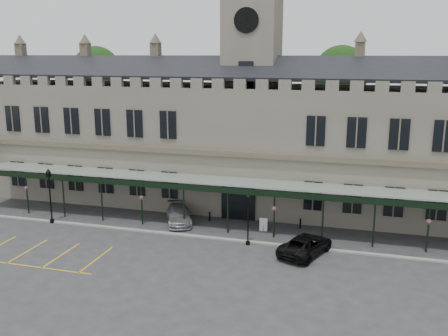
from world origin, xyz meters
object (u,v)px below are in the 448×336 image
(station_building, at_px, (251,142))
(car_van, at_px, (306,245))
(clock_tower, at_px, (252,74))
(sign_board, at_px, (263,225))
(car_taxi, at_px, (179,215))
(lamp_post_left, at_px, (50,191))
(lamp_post_mid, at_px, (248,214))

(station_building, bearing_deg, car_van, -58.96)
(car_van, bearing_deg, station_building, -37.91)
(clock_tower, height_order, sign_board, clock_tower)
(car_taxi, bearing_deg, car_van, -44.12)
(station_building, height_order, clock_tower, clock_tower)
(station_building, bearing_deg, car_taxi, -124.09)
(lamp_post_left, relative_size, car_taxi, 0.99)
(lamp_post_left, bearing_deg, sign_board, 9.25)
(station_building, bearing_deg, clock_tower, 90.00)
(station_building, xyz_separation_m, lamp_post_left, (-16.13, -10.55, -3.46))
(lamp_post_left, relative_size, sign_board, 4.29)
(station_building, xyz_separation_m, lamp_post_mid, (2.29, -10.94, -3.88))
(sign_board, xyz_separation_m, car_taxi, (-7.87, 0.07, 0.17))
(station_building, relative_size, car_van, 11.05)
(lamp_post_left, bearing_deg, station_building, 33.19)
(lamp_post_left, xyz_separation_m, car_taxi, (11.13, 3.17, -2.27))
(station_building, distance_m, car_van, 14.73)
(clock_tower, height_order, lamp_post_left, clock_tower)
(lamp_post_mid, xyz_separation_m, sign_board, (0.58, 3.48, -2.01))
(station_building, xyz_separation_m, car_van, (7.00, -11.63, -5.71))
(lamp_post_mid, distance_m, car_taxi, 8.31)
(station_building, relative_size, sign_board, 50.72)
(lamp_post_mid, height_order, car_van, lamp_post_mid)
(sign_board, bearing_deg, clock_tower, 106.51)
(clock_tower, xyz_separation_m, lamp_post_left, (-16.13, -10.64, -10.10))
(lamp_post_mid, xyz_separation_m, car_taxi, (-7.29, 3.55, -1.84))
(lamp_post_left, height_order, car_van, lamp_post_left)
(station_building, relative_size, clock_tower, 2.42)
(lamp_post_mid, bearing_deg, station_building, 101.83)
(lamp_post_left, distance_m, lamp_post_mid, 18.43)
(station_building, height_order, car_van, station_building)
(lamp_post_mid, height_order, car_taxi, lamp_post_mid)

